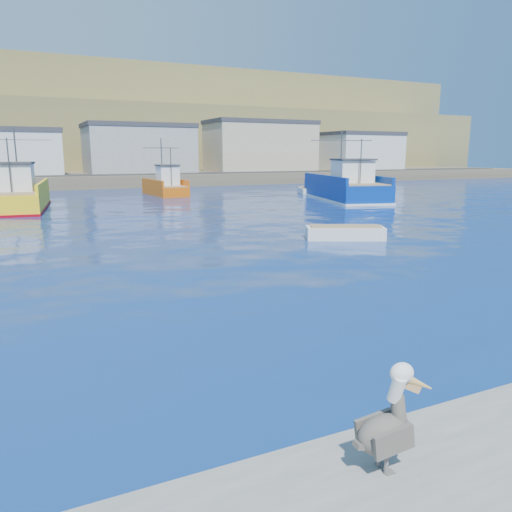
{
  "coord_description": "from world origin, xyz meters",
  "views": [
    {
      "loc": [
        -6.99,
        -8.24,
        4.35
      ],
      "look_at": [
        -0.93,
        4.36,
        1.48
      ],
      "focal_mm": 35.0,
      "sensor_mm": 36.0,
      "label": 1
    }
  ],
  "objects": [
    {
      "name": "skiff_mid",
      "position": [
        8.29,
        12.84,
        0.28
      ],
      "size": [
        4.2,
        3.0,
        0.87
      ],
      "color": "silver",
      "rests_on": "ground"
    },
    {
      "name": "trawler_yellow_b",
      "position": [
        -6.85,
        35.77,
        1.06
      ],
      "size": [
        5.6,
        12.09,
        6.56
      ],
      "color": "yellow",
      "rests_on": "ground"
    },
    {
      "name": "ground",
      "position": [
        0.0,
        0.0,
        0.0
      ],
      "size": [
        260.0,
        260.0,
        0.0
      ],
      "primitive_type": "plane",
      "color": "#08115D",
      "rests_on": "ground"
    },
    {
      "name": "boat_orange",
      "position": [
        7.64,
        44.61,
        1.0
      ],
      "size": [
        4.04,
        7.8,
        6.0
      ],
      "color": "#D3550A",
      "rests_on": "ground"
    },
    {
      "name": "far_shore",
      "position": [
        0.0,
        109.2,
        8.98
      ],
      "size": [
        200.0,
        81.0,
        24.0
      ],
      "color": "brown",
      "rests_on": "ground"
    },
    {
      "name": "skiff_far",
      "position": [
        22.35,
        39.72,
        0.28
      ],
      "size": [
        2.82,
        4.31,
        0.88
      ],
      "color": "silver",
      "rests_on": "ground"
    },
    {
      "name": "pelican",
      "position": [
        -3.12,
        -3.94,
        1.09
      ],
      "size": [
        1.12,
        0.5,
        1.38
      ],
      "color": "#595451",
      "rests_on": "dock"
    },
    {
      "name": "trawler_blue",
      "position": [
        21.95,
        31.85,
        1.13
      ],
      "size": [
        7.81,
        13.77,
        6.74
      ],
      "color": "navy",
      "rests_on": "ground"
    }
  ]
}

